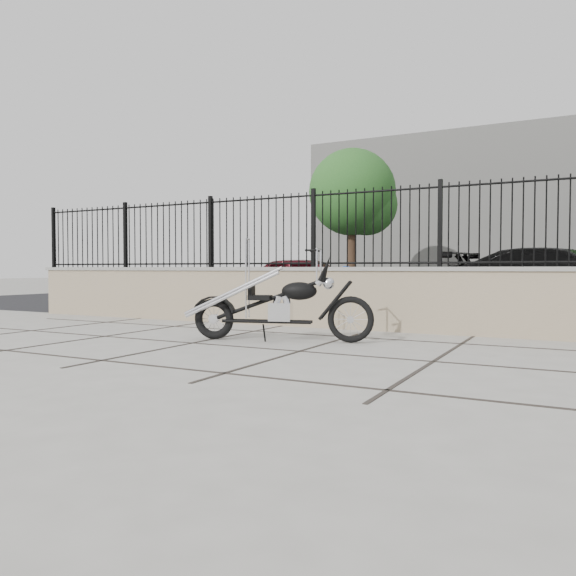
# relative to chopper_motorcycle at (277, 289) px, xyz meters

# --- Properties ---
(ground_plane) EXTENTS (90.00, 90.00, 0.00)m
(ground_plane) POSITION_rel_chopper_motorcycle_xyz_m (0.66, -0.68, -0.68)
(ground_plane) COLOR #99968E
(ground_plane) RESTS_ON ground
(parking_lot) EXTENTS (30.00, 30.00, 0.00)m
(parking_lot) POSITION_rel_chopper_motorcycle_xyz_m (0.66, 11.82, -0.68)
(parking_lot) COLOR black
(parking_lot) RESTS_ON ground
(retaining_wall) EXTENTS (14.00, 0.36, 0.96)m
(retaining_wall) POSITION_rel_chopper_motorcycle_xyz_m (0.66, 1.82, -0.20)
(retaining_wall) COLOR gray
(retaining_wall) RESTS_ON ground_plane
(iron_fence) EXTENTS (14.00, 0.08, 1.20)m
(iron_fence) POSITION_rel_chopper_motorcycle_xyz_m (0.66, 1.82, 0.88)
(iron_fence) COLOR black
(iron_fence) RESTS_ON retaining_wall
(background_building) EXTENTS (22.00, 6.00, 8.00)m
(background_building) POSITION_rel_chopper_motorcycle_xyz_m (0.66, 25.82, 3.32)
(background_building) COLOR beige
(background_building) RESTS_ON ground_plane
(chopper_motorcycle) EXTENTS (2.28, 0.99, 1.35)m
(chopper_motorcycle) POSITION_rel_chopper_motorcycle_xyz_m (0.00, 0.00, 0.00)
(chopper_motorcycle) COLOR black
(chopper_motorcycle) RESTS_ON ground_plane
(car_red) EXTENTS (3.78, 1.73, 1.25)m
(car_red) POSITION_rel_chopper_motorcycle_xyz_m (-2.72, 6.64, -0.05)
(car_red) COLOR #400910
(car_red) RESTS_ON parking_lot
(car_black) EXTENTS (5.09, 2.93, 1.39)m
(car_black) POSITION_rel_chopper_motorcycle_xyz_m (3.07, 6.93, 0.02)
(car_black) COLOR black
(car_black) RESTS_ON parking_lot
(bollard_a) EXTENTS (0.12, 0.12, 0.98)m
(bollard_a) POSITION_rel_chopper_motorcycle_xyz_m (-0.48, 3.58, -0.19)
(bollard_a) COLOR #0D22D1
(bollard_a) RESTS_ON ground_plane
(tree_left) EXTENTS (3.65, 3.65, 6.16)m
(tree_left) POSITION_rel_chopper_motorcycle_xyz_m (-5.16, 15.96, 3.64)
(tree_left) COLOR #382619
(tree_left) RESTS_ON ground_plane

